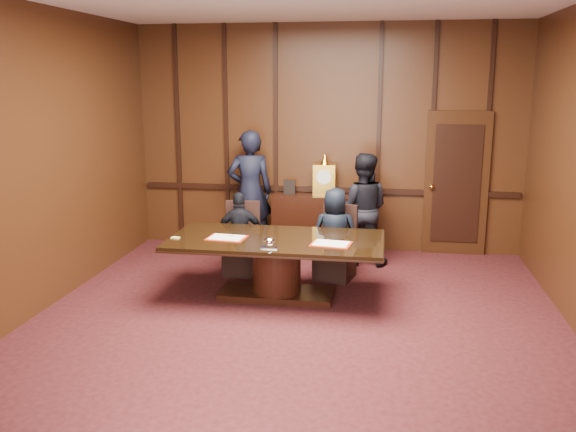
# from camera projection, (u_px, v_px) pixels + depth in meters

# --- Properties ---
(room) EXTENTS (7.00, 7.04, 3.50)m
(room) POSITION_uv_depth(u_px,v_px,m) (301.00, 173.00, 6.24)
(room) COLOR black
(room) RESTS_ON ground
(sideboard) EXTENTS (1.60, 0.45, 1.54)m
(sideboard) POSITION_uv_depth(u_px,v_px,m) (324.00, 221.00, 9.53)
(sideboard) COLOR black
(sideboard) RESTS_ON ground
(conference_table) EXTENTS (2.62, 1.32, 0.76)m
(conference_table) POSITION_uv_depth(u_px,v_px,m) (277.00, 258.00, 7.51)
(conference_table) COLOR black
(conference_table) RESTS_ON ground
(folder_left) EXTENTS (0.49, 0.37, 0.02)m
(folder_left) POSITION_uv_depth(u_px,v_px,m) (227.00, 238.00, 7.43)
(folder_left) COLOR #A7270F
(folder_left) RESTS_ON conference_table
(folder_right) EXTENTS (0.50, 0.39, 0.02)m
(folder_right) POSITION_uv_depth(u_px,v_px,m) (331.00, 244.00, 7.16)
(folder_right) COLOR #A7270F
(folder_right) RESTS_ON conference_table
(inkstand) EXTENTS (0.20, 0.14, 0.12)m
(inkstand) POSITION_uv_depth(u_px,v_px,m) (269.00, 243.00, 7.00)
(inkstand) COLOR white
(inkstand) RESTS_ON conference_table
(notepad) EXTENTS (0.11, 0.09, 0.01)m
(notepad) POSITION_uv_depth(u_px,v_px,m) (175.00, 238.00, 7.44)
(notepad) COLOR #D3B867
(notepad) RESTS_ON conference_table
(chair_left) EXTENTS (0.52, 0.52, 0.99)m
(chair_left) POSITION_uv_depth(u_px,v_px,m) (242.00, 253.00, 8.50)
(chair_left) COLOR black
(chair_left) RESTS_ON ground
(chair_right) EXTENTS (0.58, 0.58, 0.99)m
(chair_right) POSITION_uv_depth(u_px,v_px,m) (335.00, 257.00, 8.30)
(chair_right) COLOR black
(chair_right) RESTS_ON ground
(signatory_left) EXTENTS (0.73, 0.44, 1.16)m
(signatory_left) POSITION_uv_depth(u_px,v_px,m) (240.00, 234.00, 8.36)
(signatory_left) COLOR black
(signatory_left) RESTS_ON ground
(signatory_right) EXTENTS (0.64, 0.44, 1.26)m
(signatory_right) POSITION_uv_depth(u_px,v_px,m) (335.00, 234.00, 8.15)
(signatory_right) COLOR black
(signatory_right) RESTS_ON ground
(witness_left) EXTENTS (0.79, 0.62, 1.91)m
(witness_left) POSITION_uv_depth(u_px,v_px,m) (250.00, 192.00, 9.45)
(witness_left) COLOR black
(witness_left) RESTS_ON ground
(witness_right) EXTENTS (0.82, 0.65, 1.63)m
(witness_right) POSITION_uv_depth(u_px,v_px,m) (362.00, 209.00, 8.83)
(witness_right) COLOR black
(witness_right) RESTS_ON ground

